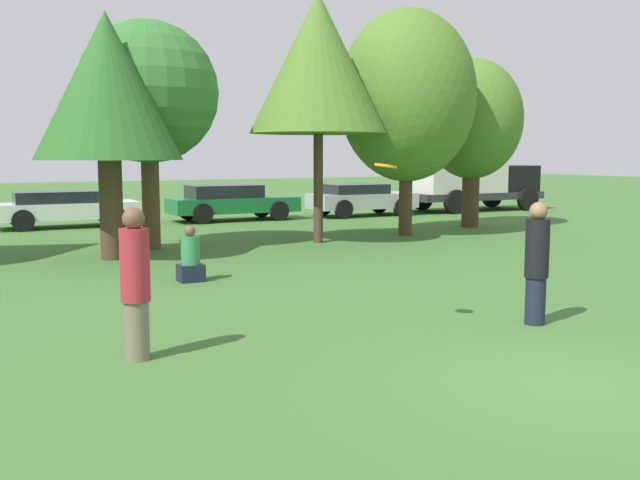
{
  "coord_description": "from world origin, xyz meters",
  "views": [
    {
      "loc": [
        -5.6,
        -5.34,
        2.37
      ],
      "look_at": [
        -1.0,
        3.43,
        1.19
      ],
      "focal_mm": 40.56,
      "sensor_mm": 36.0,
      "label": 1
    }
  ],
  "objects_px": {
    "person_thrower": "(135,283)",
    "person_catcher": "(537,262)",
    "tree_3": "(148,93)",
    "parked_car_white": "(64,208)",
    "parked_car_green": "(231,201)",
    "delivery_truck_black": "(471,182)",
    "parked_car_silver": "(361,199)",
    "tree_5": "(407,96)",
    "tree_4": "(318,64)",
    "bystander_sitting": "(191,259)",
    "frisbee": "(386,166)",
    "tree_6": "(472,120)",
    "tree_2": "(107,88)"
  },
  "relations": [
    {
      "from": "person_thrower",
      "to": "person_catcher",
      "type": "distance_m",
      "value": 5.43
    },
    {
      "from": "tree_3",
      "to": "parked_car_white",
      "type": "bearing_deg",
      "value": 99.67
    },
    {
      "from": "parked_car_white",
      "to": "parked_car_green",
      "type": "distance_m",
      "value": 5.7
    },
    {
      "from": "delivery_truck_black",
      "to": "parked_car_silver",
      "type": "bearing_deg",
      "value": -177.38
    },
    {
      "from": "parked_car_silver",
      "to": "parked_car_green",
      "type": "bearing_deg",
      "value": 175.24
    },
    {
      "from": "person_catcher",
      "to": "tree_5",
      "type": "bearing_deg",
      "value": -106.34
    },
    {
      "from": "tree_4",
      "to": "bystander_sitting",
      "type": "bearing_deg",
      "value": -139.2
    },
    {
      "from": "frisbee",
      "to": "tree_5",
      "type": "bearing_deg",
      "value": 54.3
    },
    {
      "from": "tree_4",
      "to": "tree_6",
      "type": "height_order",
      "value": "tree_4"
    },
    {
      "from": "delivery_truck_black",
      "to": "tree_2",
      "type": "bearing_deg",
      "value": -154.92
    },
    {
      "from": "person_catcher",
      "to": "tree_6",
      "type": "bearing_deg",
      "value": -116.86
    },
    {
      "from": "person_thrower",
      "to": "delivery_truck_black",
      "type": "height_order",
      "value": "delivery_truck_black"
    },
    {
      "from": "person_catcher",
      "to": "parked_car_silver",
      "type": "xyz_separation_m",
      "value": [
        7.07,
        16.57,
        -0.2
      ]
    },
    {
      "from": "parked_car_silver",
      "to": "delivery_truck_black",
      "type": "distance_m",
      "value": 5.57
    },
    {
      "from": "person_catcher",
      "to": "parked_car_white",
      "type": "distance_m",
      "value": 17.66
    },
    {
      "from": "tree_5",
      "to": "tree_6",
      "type": "distance_m",
      "value": 3.47
    },
    {
      "from": "person_thrower",
      "to": "bystander_sitting",
      "type": "xyz_separation_m",
      "value": [
        2.14,
        4.74,
        -0.48
      ]
    },
    {
      "from": "delivery_truck_black",
      "to": "tree_6",
      "type": "bearing_deg",
      "value": -128.94
    },
    {
      "from": "parked_car_silver",
      "to": "parked_car_white",
      "type": "bearing_deg",
      "value": 176.9
    },
    {
      "from": "tree_2",
      "to": "tree_3",
      "type": "relative_size",
      "value": 0.98
    },
    {
      "from": "tree_6",
      "to": "bystander_sitting",
      "type": "bearing_deg",
      "value": -153.35
    },
    {
      "from": "delivery_truck_black",
      "to": "person_thrower",
      "type": "bearing_deg",
      "value": -137.93
    },
    {
      "from": "tree_2",
      "to": "person_catcher",
      "type": "bearing_deg",
      "value": -67.05
    },
    {
      "from": "tree_2",
      "to": "tree_5",
      "type": "bearing_deg",
      "value": 6.34
    },
    {
      "from": "tree_2",
      "to": "tree_5",
      "type": "height_order",
      "value": "tree_5"
    },
    {
      "from": "tree_6",
      "to": "delivery_truck_black",
      "type": "distance_m",
      "value": 7.55
    },
    {
      "from": "person_thrower",
      "to": "parked_car_white",
      "type": "distance_m",
      "value": 16.5
    },
    {
      "from": "person_catcher",
      "to": "tree_3",
      "type": "height_order",
      "value": "tree_3"
    },
    {
      "from": "person_catcher",
      "to": "frisbee",
      "type": "bearing_deg",
      "value": -4.89
    },
    {
      "from": "person_catcher",
      "to": "tree_2",
      "type": "distance_m",
      "value": 10.44
    },
    {
      "from": "tree_4",
      "to": "parked_car_green",
      "type": "relative_size",
      "value": 1.43
    },
    {
      "from": "parked_car_green",
      "to": "delivery_truck_black",
      "type": "distance_m",
      "value": 10.7
    },
    {
      "from": "frisbee",
      "to": "delivery_truck_black",
      "type": "height_order",
      "value": "frisbee"
    },
    {
      "from": "tree_4",
      "to": "tree_5",
      "type": "height_order",
      "value": "tree_4"
    },
    {
      "from": "frisbee",
      "to": "bystander_sitting",
      "type": "xyz_separation_m",
      "value": [
        -1.05,
        5.04,
        -1.8
      ]
    },
    {
      "from": "parked_car_white",
      "to": "parked_car_silver",
      "type": "relative_size",
      "value": 1.09
    },
    {
      "from": "tree_4",
      "to": "tree_5",
      "type": "bearing_deg",
      "value": 7.14
    },
    {
      "from": "parked_car_green",
      "to": "parked_car_silver",
      "type": "bearing_deg",
      "value": -4.76
    },
    {
      "from": "bystander_sitting",
      "to": "parked_car_white",
      "type": "height_order",
      "value": "parked_car_white"
    },
    {
      "from": "delivery_truck_black",
      "to": "parked_car_green",
      "type": "bearing_deg",
      "value": 179.06
    },
    {
      "from": "bystander_sitting",
      "to": "tree_2",
      "type": "relative_size",
      "value": 0.19
    },
    {
      "from": "tree_2",
      "to": "tree_4",
      "type": "distance_m",
      "value": 5.68
    },
    {
      "from": "bystander_sitting",
      "to": "tree_5",
      "type": "height_order",
      "value": "tree_5"
    },
    {
      "from": "tree_2",
      "to": "tree_5",
      "type": "relative_size",
      "value": 0.85
    },
    {
      "from": "bystander_sitting",
      "to": "tree_3",
      "type": "xyz_separation_m",
      "value": [
        0.58,
        5.02,
        3.43
      ]
    },
    {
      "from": "parked_car_silver",
      "to": "frisbee",
      "type": "bearing_deg",
      "value": -119.44
    },
    {
      "from": "tree_4",
      "to": "parked_car_silver",
      "type": "relative_size",
      "value": 1.58
    },
    {
      "from": "person_thrower",
      "to": "person_catcher",
      "type": "bearing_deg",
      "value": 0.0
    },
    {
      "from": "person_catcher",
      "to": "tree_2",
      "type": "xyz_separation_m",
      "value": [
        -3.9,
        9.22,
        2.95
      ]
    },
    {
      "from": "parked_car_white",
      "to": "parked_car_green",
      "type": "relative_size",
      "value": 0.98
    }
  ]
}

